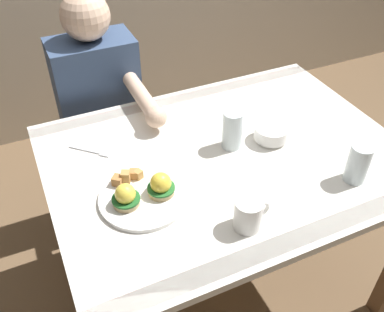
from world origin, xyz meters
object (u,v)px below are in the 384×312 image
object	(u,v)px
eggs_benedict_plate	(143,194)
diner_person	(102,108)
dining_table	(226,178)
fruit_bowl	(271,133)
water_glass_far	(357,166)
fork	(92,151)
water_glass_near	(232,132)
coffee_mug	(249,213)

from	to	relation	value
eggs_benedict_plate	diner_person	distance (m)	0.69
dining_table	fruit_bowl	distance (m)	0.22
dining_table	diner_person	bearing A→B (deg)	115.38
water_glass_far	fork	bearing A→B (deg)	146.36
water_glass_far	fruit_bowl	bearing A→B (deg)	114.82
dining_table	eggs_benedict_plate	bearing A→B (deg)	-166.12
water_glass_near	fork	bearing A→B (deg)	159.39
fruit_bowl	dining_table	bearing A→B (deg)	-177.05
dining_table	fruit_bowl	bearing A→B (deg)	2.95
eggs_benedict_plate	coffee_mug	size ratio (longest dim) A/B	2.42
eggs_benedict_plate	fork	xyz separation A→B (m)	(-0.08, 0.29, -0.02)
water_glass_near	diner_person	distance (m)	0.66
dining_table	coffee_mug	distance (m)	0.35
dining_table	water_glass_far	world-z (taller)	water_glass_far
dining_table	eggs_benedict_plate	distance (m)	0.37
fork	water_glass_near	bearing A→B (deg)	-20.61
water_glass_near	water_glass_far	bearing A→B (deg)	-48.80
dining_table	diner_person	size ratio (longest dim) A/B	1.05
diner_person	fruit_bowl	bearing A→B (deg)	-52.01
fruit_bowl	fork	size ratio (longest dim) A/B	0.95
eggs_benedict_plate	fruit_bowl	xyz separation A→B (m)	(0.51, 0.09, 0.01)
water_glass_near	water_glass_far	xyz separation A→B (m)	(0.27, -0.31, -0.00)
fruit_bowl	diner_person	distance (m)	0.76
coffee_mug	water_glass_near	bearing A→B (deg)	68.70
dining_table	diner_person	world-z (taller)	diner_person
fork	coffee_mug	bearing A→B (deg)	-58.10
fruit_bowl	water_glass_near	world-z (taller)	water_glass_near
fork	water_glass_near	size ratio (longest dim) A/B	0.91
fruit_bowl	water_glass_near	xyz separation A→B (m)	(-0.14, 0.03, 0.03)
water_glass_far	diner_person	xyz separation A→B (m)	(-0.59, 0.87, -0.15)
fork	diner_person	xyz separation A→B (m)	(0.13, 0.39, -0.09)
eggs_benedict_plate	fork	distance (m)	0.30
dining_table	diner_person	xyz separation A→B (m)	(-0.29, 0.60, 0.02)
eggs_benedict_plate	water_glass_near	bearing A→B (deg)	18.05
eggs_benedict_plate	water_glass_far	world-z (taller)	water_glass_far
dining_table	fork	xyz separation A→B (m)	(-0.42, 0.21, 0.11)
fruit_bowl	diner_person	xyz separation A→B (m)	(-0.46, 0.59, -0.12)
dining_table	water_glass_far	bearing A→B (deg)	-41.68
eggs_benedict_plate	fork	bearing A→B (deg)	106.09
eggs_benedict_plate	diner_person	bearing A→B (deg)	86.07
dining_table	fruit_bowl	size ratio (longest dim) A/B	10.00
fork	fruit_bowl	bearing A→B (deg)	-18.47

